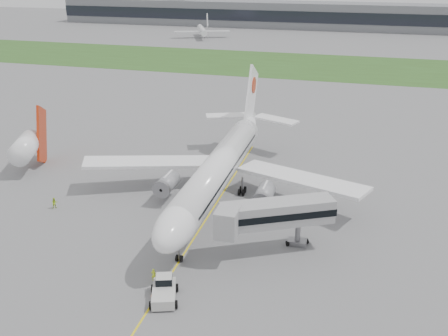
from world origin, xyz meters
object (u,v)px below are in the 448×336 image
(pushback_tug, at_px, (164,290))
(airliner, at_px, (220,166))
(jet_bridge, at_px, (271,215))
(ground_crew_near, at_px, (154,275))
(neighbor_aircraft, at_px, (28,146))

(pushback_tug, bearing_deg, airliner, 73.17)
(airliner, relative_size, jet_bridge, 3.55)
(ground_crew_near, relative_size, neighbor_aircraft, 0.12)
(pushback_tug, height_order, jet_bridge, jet_bridge)
(airliner, relative_size, pushback_tug, 10.16)
(airliner, distance_m, pushback_tug, 27.91)
(jet_bridge, height_order, neighbor_aircraft, neighbor_aircraft)
(pushback_tug, height_order, neighbor_aircraft, neighbor_aircraft)
(neighbor_aircraft, bearing_deg, pushback_tug, -57.91)
(pushback_tug, relative_size, neighbor_aircraft, 0.36)
(ground_crew_near, bearing_deg, jet_bridge, -146.78)
(airliner, distance_m, neighbor_aircraft, 37.67)
(pushback_tug, bearing_deg, neighbor_aircraft, 123.74)
(airliner, xyz_separation_m, pushback_tug, (0.95, -27.52, -4.55))
(pushback_tug, distance_m, ground_crew_near, 3.76)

